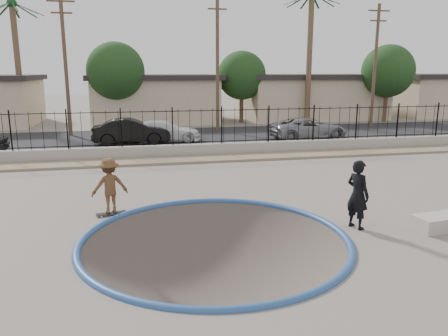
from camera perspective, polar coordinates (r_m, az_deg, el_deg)
name	(u,v)px	position (r m, az deg, el deg)	size (l,w,h in m)	color
ground	(171,171)	(24.10, -6.95, -0.33)	(120.00, 120.00, 2.20)	#6E655B
bowl_pit	(215,240)	(11.43, -1.17, -9.39)	(6.84, 6.84, 1.80)	#473E36
coping_ring	(215,240)	(11.43, -1.17, -9.39)	(7.04, 7.04, 0.20)	#284D84
rock_strip	(175,160)	(21.13, -6.36, 1.04)	(42.00, 1.60, 0.11)	#9B8365
retaining_wall	(173,151)	(22.16, -6.66, 2.22)	(42.00, 0.45, 0.60)	gray
fence	(173,127)	(21.97, -6.74, 5.30)	(40.00, 0.04, 1.80)	black
street	(164,137)	(28.79, -7.91, 4.04)	(90.00, 8.00, 0.04)	black
house_center	(155,98)	(38.03, -9.06, 9.05)	(10.60, 8.60, 3.90)	tan
house_east	(309,96)	(41.19, 11.03, 9.24)	(12.60, 8.60, 3.90)	tan
house_east_far	(443,94)	(48.37, 26.69, 8.62)	(11.60, 8.60, 3.90)	tan
palm_mid	(15,36)	(36.38, -25.63, 15.27)	(2.30, 2.30, 9.30)	brown
palm_right	(310,30)	(36.33, 11.23, 17.26)	(2.30, 2.30, 10.30)	brown
utility_pole_left	(65,63)	(30.67, -20.00, 12.72)	(1.70, 0.24, 9.00)	#473323
utility_pole_mid	(217,60)	(30.99, -0.86, 13.92)	(1.70, 0.24, 9.50)	#473323
utility_pole_right	(375,64)	(35.32, 19.13, 12.68)	(1.70, 0.24, 9.00)	#473323
street_tree_left	(116,71)	(34.42, -13.98, 12.16)	(4.32, 4.32, 6.36)	#473323
street_tree_mid	(242,76)	(36.52, 2.33, 11.97)	(3.96, 3.96, 5.83)	#473323
street_tree_right	(388,71)	(39.44, 20.63, 11.76)	(4.32, 4.32, 6.36)	#473323
skater	(110,189)	(13.48, -14.69, -2.63)	(1.07, 0.62, 1.66)	brown
skateboard	(111,213)	(13.70, -14.51, -5.73)	(0.92, 0.40, 0.08)	black
videographer	(358,195)	(12.52, 17.06, -3.33)	(0.70, 0.46, 1.92)	black
concrete_ledge	(442,222)	(13.53, 26.60, -6.32)	(1.60, 0.70, 0.40)	#ACA299
car_b	(132,131)	(26.27, -11.98, 4.71)	(1.56, 4.46, 1.47)	black
car_c	(164,131)	(26.72, -7.85, 4.79)	(1.79, 4.41, 1.28)	white
car_d	(309,128)	(27.97, 11.02, 5.11)	(2.25, 4.87, 1.35)	gray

